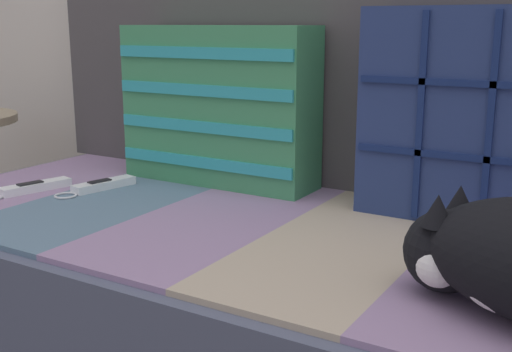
{
  "coord_description": "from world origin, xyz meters",
  "views": [
    {
      "loc": [
        0.41,
        -0.88,
        0.74
      ],
      "look_at": [
        -0.16,
        0.07,
        0.47
      ],
      "focal_mm": 45.0,
      "sensor_mm": 36.0,
      "label": 1
    }
  ],
  "objects_px": {
    "couch": "(352,330)",
    "game_remote_near": "(101,185)",
    "throw_pillow_quilted": "(464,115)",
    "game_remote_far": "(32,188)",
    "throw_pillow_striped": "(219,106)"
  },
  "relations": [
    {
      "from": "couch",
      "to": "game_remote_near",
      "type": "height_order",
      "value": "game_remote_near"
    },
    {
      "from": "throw_pillow_quilted",
      "to": "game_remote_near",
      "type": "height_order",
      "value": "throw_pillow_quilted"
    },
    {
      "from": "throw_pillow_quilted",
      "to": "game_remote_near",
      "type": "bearing_deg",
      "value": -165.06
    },
    {
      "from": "couch",
      "to": "throw_pillow_striped",
      "type": "height_order",
      "value": "throw_pillow_striped"
    },
    {
      "from": "game_remote_near",
      "to": "game_remote_far",
      "type": "distance_m",
      "value": 0.15
    },
    {
      "from": "throw_pillow_striped",
      "to": "couch",
      "type": "bearing_deg",
      "value": -24.01
    },
    {
      "from": "couch",
      "to": "game_remote_near",
      "type": "xyz_separation_m",
      "value": [
        -0.61,
        -0.01,
        0.2
      ]
    },
    {
      "from": "throw_pillow_quilted",
      "to": "couch",
      "type": "bearing_deg",
      "value": -124.14
    },
    {
      "from": "couch",
      "to": "game_remote_far",
      "type": "height_order",
      "value": "game_remote_far"
    },
    {
      "from": "couch",
      "to": "throw_pillow_quilted",
      "type": "distance_m",
      "value": 0.45
    },
    {
      "from": "game_remote_near",
      "to": "game_remote_far",
      "type": "xyz_separation_m",
      "value": [
        -0.12,
        -0.09,
        0.0
      ]
    },
    {
      "from": "couch",
      "to": "throw_pillow_quilted",
      "type": "height_order",
      "value": "throw_pillow_quilted"
    },
    {
      "from": "couch",
      "to": "throw_pillow_striped",
      "type": "bearing_deg",
      "value": 155.99
    },
    {
      "from": "throw_pillow_striped",
      "to": "game_remote_near",
      "type": "xyz_separation_m",
      "value": [
        -0.19,
        -0.2,
        -0.17
      ]
    },
    {
      "from": "couch",
      "to": "game_remote_near",
      "type": "distance_m",
      "value": 0.64
    }
  ]
}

